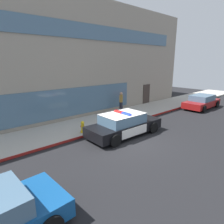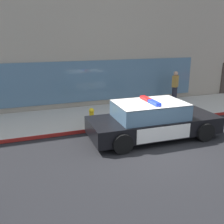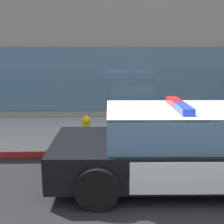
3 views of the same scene
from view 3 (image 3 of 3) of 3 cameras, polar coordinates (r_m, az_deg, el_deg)
The scene contains 6 objects.
ground at distance 4.83m, azimuth 10.74°, elevation -17.47°, with size 48.00×48.00×0.00m, color black.
sidewalk at distance 8.26m, azimuth 5.11°, elevation -4.10°, with size 48.00×3.39×0.15m, color #B2ADA3.
curb_red_paint at distance 6.65m, azimuth 6.90°, elevation -8.19°, with size 28.80×0.04×0.14m, color maroon.
storefront_building at distance 14.47m, azimuth 6.73°, elevation 20.61°, with size 24.86×9.17×9.09m.
police_cruiser at distance 5.36m, azimuth 14.27°, elevation -6.67°, with size 4.90×2.18×1.49m.
fire_hydrant at distance 6.84m, azimuth -5.09°, elevation -3.80°, with size 0.34×0.39×0.73m.
Camera 3 is at (-1.00, -4.10, 2.36)m, focal length 45.77 mm.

